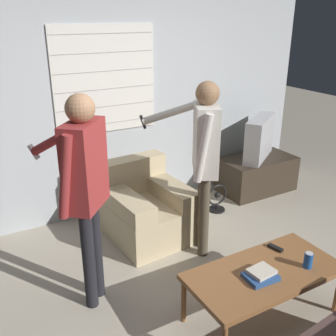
{
  "coord_description": "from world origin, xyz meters",
  "views": [
    {
      "loc": [
        -1.6,
        -2.03,
        2.23
      ],
      "look_at": [
        -0.08,
        0.64,
        1.0
      ],
      "focal_mm": 42.0,
      "sensor_mm": 36.0,
      "label": 1
    }
  ],
  "objects_px": {
    "tv": "(259,138)",
    "floor_fan": "(217,199)",
    "book_stack": "(261,275)",
    "armchair_beige": "(145,208)",
    "coffee_table": "(264,275)",
    "person_left_standing": "(84,179)",
    "spare_remote": "(275,248)",
    "soda_can": "(308,260)",
    "person_right_standing": "(204,149)"
  },
  "relations": [
    {
      "from": "tv",
      "to": "floor_fan",
      "type": "xyz_separation_m",
      "value": [
        -0.8,
        -0.23,
        -0.58
      ]
    },
    {
      "from": "book_stack",
      "to": "armchair_beige",
      "type": "bearing_deg",
      "value": 95.32
    },
    {
      "from": "coffee_table",
      "to": "person_left_standing",
      "type": "height_order",
      "value": "person_left_standing"
    },
    {
      "from": "coffee_table",
      "to": "book_stack",
      "type": "height_order",
      "value": "book_stack"
    },
    {
      "from": "tv",
      "to": "floor_fan",
      "type": "height_order",
      "value": "tv"
    },
    {
      "from": "coffee_table",
      "to": "spare_remote",
      "type": "relative_size",
      "value": 8.76
    },
    {
      "from": "tv",
      "to": "spare_remote",
      "type": "relative_size",
      "value": 5.35
    },
    {
      "from": "soda_can",
      "to": "spare_remote",
      "type": "height_order",
      "value": "soda_can"
    },
    {
      "from": "spare_remote",
      "to": "floor_fan",
      "type": "bearing_deg",
      "value": 58.99
    },
    {
      "from": "armchair_beige",
      "to": "tv",
      "type": "relative_size",
      "value": 1.27
    },
    {
      "from": "soda_can",
      "to": "book_stack",
      "type": "bearing_deg",
      "value": 169.38
    },
    {
      "from": "soda_can",
      "to": "spare_remote",
      "type": "distance_m",
      "value": 0.31
    },
    {
      "from": "armchair_beige",
      "to": "soda_can",
      "type": "bearing_deg",
      "value": 103.47
    },
    {
      "from": "coffee_table",
      "to": "book_stack",
      "type": "bearing_deg",
      "value": -149.87
    },
    {
      "from": "tv",
      "to": "soda_can",
      "type": "xyz_separation_m",
      "value": [
        -1.23,
        -1.96,
        -0.24
      ]
    },
    {
      "from": "coffee_table",
      "to": "person_right_standing",
      "type": "height_order",
      "value": "person_right_standing"
    },
    {
      "from": "armchair_beige",
      "to": "person_left_standing",
      "type": "xyz_separation_m",
      "value": [
        -0.83,
        -0.72,
        0.78
      ]
    },
    {
      "from": "person_right_standing",
      "to": "person_left_standing",
      "type": "bearing_deg",
      "value": 126.91
    },
    {
      "from": "coffee_table",
      "to": "book_stack",
      "type": "relative_size",
      "value": 5.0
    },
    {
      "from": "coffee_table",
      "to": "armchair_beige",
      "type": "bearing_deg",
      "value": 98.63
    },
    {
      "from": "person_left_standing",
      "to": "spare_remote",
      "type": "bearing_deg",
      "value": -73.39
    },
    {
      "from": "coffee_table",
      "to": "person_left_standing",
      "type": "distance_m",
      "value": 1.52
    },
    {
      "from": "book_stack",
      "to": "soda_can",
      "type": "relative_size",
      "value": 1.88
    },
    {
      "from": "armchair_beige",
      "to": "book_stack",
      "type": "relative_size",
      "value": 3.88
    },
    {
      "from": "armchair_beige",
      "to": "tv",
      "type": "xyz_separation_m",
      "value": [
        1.78,
        0.28,
        0.42
      ]
    },
    {
      "from": "coffee_table",
      "to": "tv",
      "type": "bearing_deg",
      "value": 49.86
    },
    {
      "from": "armchair_beige",
      "to": "coffee_table",
      "type": "height_order",
      "value": "armchair_beige"
    },
    {
      "from": "person_right_standing",
      "to": "book_stack",
      "type": "bearing_deg",
      "value": -161.85
    },
    {
      "from": "person_left_standing",
      "to": "soda_can",
      "type": "relative_size",
      "value": 13.64
    },
    {
      "from": "coffee_table",
      "to": "person_left_standing",
      "type": "bearing_deg",
      "value": 142.14
    },
    {
      "from": "spare_remote",
      "to": "person_left_standing",
      "type": "bearing_deg",
      "value": 141.35
    },
    {
      "from": "armchair_beige",
      "to": "book_stack",
      "type": "xyz_separation_m",
      "value": [
        0.15,
        -1.6,
        0.14
      ]
    },
    {
      "from": "floor_fan",
      "to": "tv",
      "type": "bearing_deg",
      "value": 16.02
    },
    {
      "from": "spare_remote",
      "to": "book_stack",
      "type": "bearing_deg",
      "value": -160.55
    },
    {
      "from": "book_stack",
      "to": "spare_remote",
      "type": "xyz_separation_m",
      "value": [
        0.36,
        0.23,
        -0.02
      ]
    },
    {
      "from": "armchair_beige",
      "to": "book_stack",
      "type": "distance_m",
      "value": 1.61
    },
    {
      "from": "armchair_beige",
      "to": "coffee_table",
      "type": "xyz_separation_m",
      "value": [
        0.24,
        -1.55,
        0.08
      ]
    },
    {
      "from": "person_left_standing",
      "to": "book_stack",
      "type": "bearing_deg",
      "value": -89.3
    },
    {
      "from": "coffee_table",
      "to": "floor_fan",
      "type": "bearing_deg",
      "value": 65.02
    },
    {
      "from": "spare_remote",
      "to": "person_right_standing",
      "type": "bearing_deg",
      "value": 88.65
    },
    {
      "from": "spare_remote",
      "to": "coffee_table",
      "type": "bearing_deg",
      "value": -159.94
    },
    {
      "from": "person_right_standing",
      "to": "book_stack",
      "type": "xyz_separation_m",
      "value": [
        -0.2,
        -1.05,
        -0.62
      ]
    },
    {
      "from": "person_left_standing",
      "to": "armchair_beige",
      "type": "bearing_deg",
      "value": -6.59
    },
    {
      "from": "coffee_table",
      "to": "soda_can",
      "type": "distance_m",
      "value": 0.35
    },
    {
      "from": "person_right_standing",
      "to": "spare_remote",
      "type": "distance_m",
      "value": 1.05
    },
    {
      "from": "armchair_beige",
      "to": "spare_remote",
      "type": "distance_m",
      "value": 1.47
    },
    {
      "from": "coffee_table",
      "to": "soda_can",
      "type": "height_order",
      "value": "soda_can"
    },
    {
      "from": "spare_remote",
      "to": "floor_fan",
      "type": "distance_m",
      "value": 1.53
    },
    {
      "from": "coffee_table",
      "to": "person_right_standing",
      "type": "distance_m",
      "value": 1.22
    },
    {
      "from": "coffee_table",
      "to": "spare_remote",
      "type": "height_order",
      "value": "spare_remote"
    }
  ]
}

